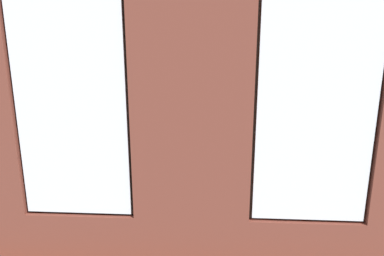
% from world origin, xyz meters
% --- Properties ---
extents(ground_plane, '(7.02, 5.57, 0.10)m').
position_xyz_m(ground_plane, '(0.00, 0.00, -0.05)').
color(ground_plane, brown).
extents(brick_wall_with_windows, '(6.42, 0.30, 3.42)m').
position_xyz_m(brick_wall_with_windows, '(0.00, 2.41, 1.69)').
color(brick_wall_with_windows, brown).
rests_on(brick_wall_with_windows, ground_plane).
extents(white_wall_right, '(0.10, 4.57, 3.42)m').
position_xyz_m(white_wall_right, '(3.16, 0.20, 1.71)').
color(white_wall_right, white).
rests_on(white_wall_right, ground_plane).
extents(couch_by_window, '(1.73, 0.87, 0.80)m').
position_xyz_m(couch_by_window, '(0.29, 1.76, 0.33)').
color(couch_by_window, black).
rests_on(couch_by_window, ground_plane).
extents(couch_left, '(0.96, 1.91, 0.80)m').
position_xyz_m(couch_left, '(-2.51, 0.43, 0.33)').
color(couch_left, black).
rests_on(couch_left, ground_plane).
extents(coffee_table, '(1.59, 0.86, 0.44)m').
position_xyz_m(coffee_table, '(0.39, 0.12, 0.39)').
color(coffee_table, '#A87547').
rests_on(coffee_table, ground_plane).
extents(cup_ceramic, '(0.09, 0.09, 0.11)m').
position_xyz_m(cup_ceramic, '(-0.05, -0.03, 0.49)').
color(cup_ceramic, '#4C4C51').
rests_on(cup_ceramic, coffee_table).
extents(candle_jar, '(0.08, 0.08, 0.12)m').
position_xyz_m(candle_jar, '(0.87, 0.25, 0.50)').
color(candle_jar, '#B7333D').
rests_on(candle_jar, coffee_table).
extents(remote_silver, '(0.17, 0.12, 0.02)m').
position_xyz_m(remote_silver, '(0.59, 0.02, 0.45)').
color(remote_silver, '#B2B2B7').
rests_on(remote_silver, coffee_table).
extents(remote_gray, '(0.09, 0.18, 0.02)m').
position_xyz_m(remote_gray, '(0.27, 0.25, 0.45)').
color(remote_gray, '#59595B').
rests_on(remote_gray, coffee_table).
extents(media_console, '(1.03, 0.42, 0.60)m').
position_xyz_m(media_console, '(2.86, 0.18, 0.30)').
color(media_console, black).
rests_on(media_console, ground_plane).
extents(tv_flatscreen, '(1.18, 0.20, 0.78)m').
position_xyz_m(tv_flatscreen, '(2.86, 0.18, 0.99)').
color(tv_flatscreen, black).
rests_on(tv_flatscreen, media_console).
extents(papasan_chair, '(1.03, 1.03, 0.67)m').
position_xyz_m(papasan_chair, '(0.19, -1.44, 0.43)').
color(papasan_chair, olive).
rests_on(papasan_chair, ground_plane).
extents(potted_plant_beside_window_right, '(1.22, 1.11, 1.43)m').
position_xyz_m(potted_plant_beside_window_right, '(1.81, 1.85, 0.88)').
color(potted_plant_beside_window_right, '#9E5638').
rests_on(potted_plant_beside_window_right, ground_plane).
extents(potted_plant_mid_room_small, '(0.34, 0.34, 0.51)m').
position_xyz_m(potted_plant_mid_room_small, '(-0.83, -0.71, 0.33)').
color(potted_plant_mid_room_small, '#47423D').
rests_on(potted_plant_mid_room_small, ground_plane).
extents(potted_plant_by_left_couch, '(0.29, 0.29, 0.43)m').
position_xyz_m(potted_plant_by_left_couch, '(-2.11, -0.95, 0.29)').
color(potted_plant_by_left_couch, '#9E5638').
rests_on(potted_plant_by_left_couch, ground_plane).
extents(potted_plant_near_tv, '(0.62, 0.62, 0.86)m').
position_xyz_m(potted_plant_near_tv, '(2.31, 1.15, 0.55)').
color(potted_plant_near_tv, beige).
rests_on(potted_plant_near_tv, ground_plane).
extents(potted_plant_corner_near_left, '(0.94, 0.81, 1.27)m').
position_xyz_m(potted_plant_corner_near_left, '(-2.65, -1.79, 0.64)').
color(potted_plant_corner_near_left, brown).
rests_on(potted_plant_corner_near_left, ground_plane).
extents(potted_plant_foreground_right, '(0.72, 0.72, 1.16)m').
position_xyz_m(potted_plant_foreground_right, '(2.56, -1.74, 0.73)').
color(potted_plant_foreground_right, gray).
rests_on(potted_plant_foreground_right, ground_plane).
extents(potted_plant_between_couches, '(0.95, 1.15, 1.53)m').
position_xyz_m(potted_plant_between_couches, '(-1.04, 1.71, 0.82)').
color(potted_plant_between_couches, '#9E5638').
rests_on(potted_plant_between_couches, ground_plane).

